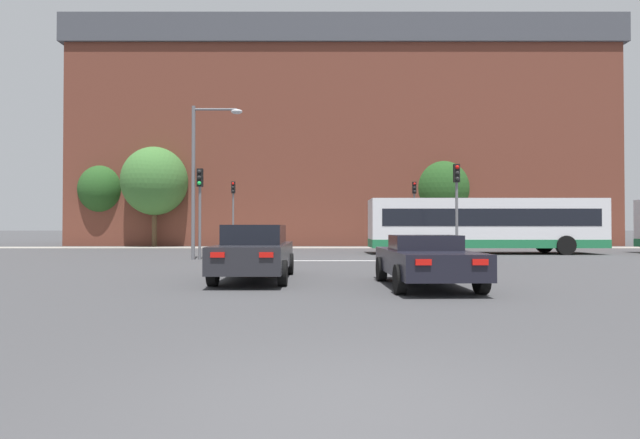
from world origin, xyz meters
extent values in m
plane|color=#3D3D3F|center=(0.00, 0.00, 0.00)|extent=(400.00, 400.00, 0.00)
cube|color=silver|center=(0.00, 17.49, 0.00)|extent=(9.03, 0.30, 0.01)
cube|color=gray|center=(0.00, 31.21, 0.01)|extent=(70.04, 2.50, 0.01)
cube|color=brown|center=(1.54, 40.06, 7.74)|extent=(42.43, 12.61, 15.49)
cube|color=#42444C|center=(1.54, 40.06, 16.59)|extent=(43.28, 13.11, 2.20)
cube|color=brown|center=(-16.53, 38.18, 18.51)|extent=(0.90, 0.90, 1.65)
cube|color=brown|center=(-8.61, 38.45, 18.51)|extent=(0.90, 0.90, 1.65)
cube|color=brown|center=(-2.49, 39.17, 18.51)|extent=(0.90, 0.90, 1.65)
cube|color=brown|center=(5.58, 37.96, 18.51)|extent=(0.90, 0.90, 1.65)
cube|color=brown|center=(12.25, 38.71, 18.51)|extent=(0.90, 0.90, 1.65)
cube|color=brown|center=(19.40, 41.48, 18.51)|extent=(0.90, 0.90, 1.65)
cube|color=#232328|center=(-2.02, 9.83, 0.65)|extent=(1.79, 4.84, 0.66)
cube|color=black|center=(-2.02, 9.78, 1.24)|extent=(1.53, 2.18, 0.52)
cylinder|color=black|center=(-2.87, 11.32, 0.32)|extent=(0.22, 0.64, 0.64)
cylinder|color=black|center=(-1.18, 11.33, 0.32)|extent=(0.22, 0.64, 0.64)
cylinder|color=black|center=(-2.86, 8.33, 0.32)|extent=(0.22, 0.64, 0.64)
cylinder|color=black|center=(-1.16, 8.34, 0.32)|extent=(0.22, 0.64, 0.64)
cube|color=red|center=(-2.55, 7.39, 0.81)|extent=(0.32, 0.05, 0.12)
cube|color=red|center=(-1.46, 7.40, 0.81)|extent=(0.32, 0.05, 0.12)
cube|color=black|center=(2.30, 8.20, 0.60)|extent=(1.94, 4.29, 0.56)
cube|color=black|center=(2.29, 8.31, 1.06)|extent=(1.61, 1.32, 0.36)
cylinder|color=black|center=(1.38, 9.49, 0.32)|extent=(0.24, 0.65, 0.64)
cylinder|color=black|center=(3.13, 9.54, 0.32)|extent=(0.24, 0.65, 0.64)
cylinder|color=black|center=(1.46, 6.87, 0.32)|extent=(0.24, 0.65, 0.64)
cylinder|color=black|center=(3.21, 6.92, 0.32)|extent=(0.24, 0.65, 0.64)
cube|color=red|center=(1.79, 6.05, 0.74)|extent=(0.32, 0.06, 0.12)
cube|color=red|center=(2.92, 6.08, 0.74)|extent=(0.32, 0.06, 0.12)
cube|color=silver|center=(8.59, 23.09, 1.65)|extent=(12.28, 2.55, 2.59)
cube|color=#1E7042|center=(8.59, 23.09, 0.57)|extent=(12.30, 2.57, 0.44)
cube|color=black|center=(8.59, 23.09, 1.94)|extent=(11.30, 2.58, 0.90)
cylinder|color=black|center=(12.40, 24.31, 0.50)|extent=(1.00, 0.28, 1.00)
cylinder|color=black|center=(12.40, 21.86, 0.50)|extent=(1.00, 0.28, 1.00)
cylinder|color=black|center=(4.79, 24.31, 0.50)|extent=(1.00, 0.28, 1.00)
cylinder|color=black|center=(4.79, 21.86, 0.50)|extent=(1.00, 0.28, 1.00)
cylinder|color=slate|center=(-5.60, 18.36, 1.62)|extent=(0.12, 0.12, 3.24)
cube|color=black|center=(-5.60, 18.36, 3.64)|extent=(0.26, 0.20, 0.80)
sphere|color=black|center=(-5.60, 18.23, 3.90)|extent=(0.17, 0.17, 0.17)
sphere|color=black|center=(-5.60, 18.23, 3.64)|extent=(0.17, 0.17, 0.17)
sphere|color=#1ED14C|center=(-5.60, 18.23, 3.39)|extent=(0.17, 0.17, 0.17)
cylinder|color=slate|center=(6.19, 30.23, 1.87)|extent=(0.12, 0.12, 3.73)
cube|color=black|center=(6.19, 30.23, 4.13)|extent=(0.26, 0.20, 0.80)
sphere|color=red|center=(6.19, 30.10, 4.39)|extent=(0.17, 0.17, 0.17)
sphere|color=black|center=(6.19, 30.10, 4.13)|extent=(0.17, 0.17, 0.17)
sphere|color=black|center=(6.19, 30.10, 3.88)|extent=(0.17, 0.17, 0.17)
cylinder|color=slate|center=(-6.19, 30.23, 1.88)|extent=(0.12, 0.12, 3.75)
cube|color=black|center=(-6.19, 30.23, 4.15)|extent=(0.26, 0.20, 0.80)
sphere|color=red|center=(-6.19, 30.10, 4.41)|extent=(0.17, 0.17, 0.17)
sphere|color=black|center=(-6.19, 30.10, 4.15)|extent=(0.17, 0.17, 0.17)
sphere|color=black|center=(-6.19, 30.10, 3.89)|extent=(0.17, 0.17, 0.17)
cylinder|color=slate|center=(5.80, 18.24, 1.71)|extent=(0.12, 0.12, 3.43)
cube|color=black|center=(5.80, 18.24, 3.83)|extent=(0.26, 0.20, 0.80)
sphere|color=red|center=(5.80, 18.11, 4.08)|extent=(0.17, 0.17, 0.17)
sphere|color=black|center=(5.80, 18.11, 3.83)|extent=(0.17, 0.17, 0.17)
sphere|color=black|center=(5.80, 18.11, 3.57)|extent=(0.17, 0.17, 0.17)
cylinder|color=slate|center=(-5.87, 18.24, 3.41)|extent=(0.16, 0.16, 6.81)
cylinder|color=slate|center=(-4.91, 18.24, 6.66)|extent=(1.92, 0.10, 0.10)
ellipsoid|color=#B2B2B7|center=(-3.95, 18.24, 6.56)|extent=(0.50, 0.36, 0.22)
cylinder|color=#333851|center=(3.73, 31.94, 0.42)|extent=(0.13, 0.13, 0.84)
cylinder|color=#333851|center=(3.58, 32.02, 0.42)|extent=(0.13, 0.13, 0.84)
cube|color=#232328|center=(3.66, 31.98, 1.17)|extent=(0.46, 0.37, 0.66)
sphere|color=tan|center=(3.66, 31.98, 1.63)|extent=(0.25, 0.25, 0.25)
cylinder|color=brown|center=(6.41, 31.73, 0.38)|extent=(0.13, 0.13, 0.76)
cylinder|color=brown|center=(6.26, 31.64, 0.38)|extent=(0.13, 0.13, 0.76)
cube|color=tan|center=(6.33, 31.68, 1.06)|extent=(0.46, 0.39, 0.60)
sphere|color=tan|center=(6.33, 31.68, 1.47)|extent=(0.23, 0.23, 0.23)
cylinder|color=#4C3823|center=(-12.51, 33.06, 1.40)|extent=(0.36, 0.36, 2.81)
ellipsoid|color=#3D7033|center=(-12.51, 33.06, 4.85)|extent=(4.82, 4.82, 5.06)
cylinder|color=#4C3823|center=(9.11, 35.42, 1.11)|extent=(0.36, 0.36, 2.21)
ellipsoid|color=#234C1E|center=(9.11, 35.42, 4.40)|extent=(5.14, 5.14, 5.39)
cylinder|color=#4C3823|center=(-16.93, 34.50, 1.39)|extent=(0.36, 0.36, 2.79)
ellipsoid|color=#234C1E|center=(-16.93, 34.50, 4.34)|extent=(3.66, 3.66, 3.84)
camera|label=1|loc=(-0.25, -3.79, 1.44)|focal=28.00mm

